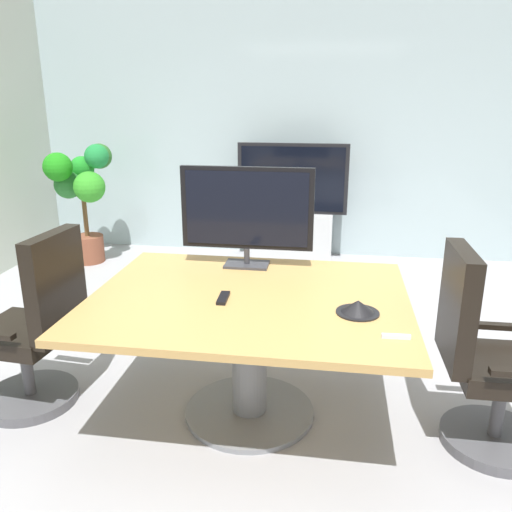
{
  "coord_description": "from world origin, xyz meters",
  "views": [
    {
      "loc": [
        0.34,
        -2.81,
        1.82
      ],
      "look_at": [
        -0.11,
        0.08,
        0.9
      ],
      "focal_mm": 36.5,
      "sensor_mm": 36.0,
      "label": 1
    }
  ],
  "objects_px": {
    "office_chair_right": "(485,368)",
    "potted_plant": "(82,188)",
    "tv_monitor": "(247,211)",
    "remote_control": "(223,298)",
    "conference_phone": "(358,308)",
    "office_chair_left": "(36,336)",
    "wall_display_unit": "(292,222)",
    "conference_table": "(249,326)"
  },
  "relations": [
    {
      "from": "conference_table",
      "to": "wall_display_unit",
      "type": "height_order",
      "value": "wall_display_unit"
    },
    {
      "from": "conference_table",
      "to": "tv_monitor",
      "type": "distance_m",
      "value": 0.76
    },
    {
      "from": "conference_table",
      "to": "potted_plant",
      "type": "distance_m",
      "value": 3.44
    },
    {
      "from": "office_chair_left",
      "to": "conference_table",
      "type": "bearing_deg",
      "value": 98.5
    },
    {
      "from": "remote_control",
      "to": "potted_plant",
      "type": "bearing_deg",
      "value": 126.26
    },
    {
      "from": "tv_monitor",
      "to": "conference_phone",
      "type": "height_order",
      "value": "tv_monitor"
    },
    {
      "from": "tv_monitor",
      "to": "wall_display_unit",
      "type": "distance_m",
      "value": 2.59
    },
    {
      "from": "office_chair_right",
      "to": "potted_plant",
      "type": "xyz_separation_m",
      "value": [
        -3.51,
        2.66,
        0.38
      ]
    },
    {
      "from": "office_chair_left",
      "to": "tv_monitor",
      "type": "xyz_separation_m",
      "value": [
        1.16,
        0.6,
        0.66
      ]
    },
    {
      "from": "tv_monitor",
      "to": "remote_control",
      "type": "distance_m",
      "value": 0.69
    },
    {
      "from": "office_chair_left",
      "to": "wall_display_unit",
      "type": "relative_size",
      "value": 0.83
    },
    {
      "from": "office_chair_right",
      "to": "remote_control",
      "type": "xyz_separation_m",
      "value": [
        -1.39,
        -0.0,
        0.31
      ]
    },
    {
      "from": "office_chair_right",
      "to": "wall_display_unit",
      "type": "xyz_separation_m",
      "value": [
        -1.28,
        3.09,
        -0.01
      ]
    },
    {
      "from": "conference_phone",
      "to": "remote_control",
      "type": "relative_size",
      "value": 1.29
    },
    {
      "from": "office_chair_left",
      "to": "wall_display_unit",
      "type": "height_order",
      "value": "wall_display_unit"
    },
    {
      "from": "potted_plant",
      "to": "conference_table",
      "type": "bearing_deg",
      "value": -48.86
    },
    {
      "from": "office_chair_left",
      "to": "conference_phone",
      "type": "distance_m",
      "value": 1.87
    },
    {
      "from": "conference_table",
      "to": "tv_monitor",
      "type": "xyz_separation_m",
      "value": [
        -0.1,
        0.52,
        0.54
      ]
    },
    {
      "from": "potted_plant",
      "to": "conference_phone",
      "type": "height_order",
      "value": "potted_plant"
    },
    {
      "from": "wall_display_unit",
      "to": "potted_plant",
      "type": "distance_m",
      "value": 2.31
    },
    {
      "from": "wall_display_unit",
      "to": "remote_control",
      "type": "height_order",
      "value": "wall_display_unit"
    },
    {
      "from": "conference_table",
      "to": "wall_display_unit",
      "type": "xyz_separation_m",
      "value": [
        -0.02,
        3.01,
        -0.13
      ]
    },
    {
      "from": "potted_plant",
      "to": "conference_phone",
      "type": "relative_size",
      "value": 5.97
    },
    {
      "from": "conference_table",
      "to": "tv_monitor",
      "type": "height_order",
      "value": "tv_monitor"
    },
    {
      "from": "office_chair_right",
      "to": "conference_table",
      "type": "bearing_deg",
      "value": 85.98
    },
    {
      "from": "conference_phone",
      "to": "remote_control",
      "type": "height_order",
      "value": "conference_phone"
    },
    {
      "from": "potted_plant",
      "to": "conference_phone",
      "type": "distance_m",
      "value": 3.94
    },
    {
      "from": "conference_table",
      "to": "office_chair_left",
      "type": "relative_size",
      "value": 1.59
    },
    {
      "from": "office_chair_left",
      "to": "conference_phone",
      "type": "xyz_separation_m",
      "value": [
        1.84,
        -0.07,
        0.33
      ]
    },
    {
      "from": "office_chair_right",
      "to": "potted_plant",
      "type": "relative_size",
      "value": 0.83
    },
    {
      "from": "office_chair_right",
      "to": "conference_phone",
      "type": "relative_size",
      "value": 4.95
    },
    {
      "from": "conference_phone",
      "to": "potted_plant",
      "type": "bearing_deg",
      "value": 136.03
    },
    {
      "from": "conference_table",
      "to": "remote_control",
      "type": "height_order",
      "value": "remote_control"
    },
    {
      "from": "remote_control",
      "to": "office_chair_left",
      "type": "bearing_deg",
      "value": 177.97
    },
    {
      "from": "tv_monitor",
      "to": "remote_control",
      "type": "xyz_separation_m",
      "value": [
        -0.03,
        -0.6,
        -0.35
      ]
    },
    {
      "from": "wall_display_unit",
      "to": "conference_phone",
      "type": "height_order",
      "value": "wall_display_unit"
    },
    {
      "from": "office_chair_left",
      "to": "conference_phone",
      "type": "bearing_deg",
      "value": 92.35
    },
    {
      "from": "wall_display_unit",
      "to": "remote_control",
      "type": "distance_m",
      "value": 3.11
    },
    {
      "from": "office_chair_left",
      "to": "potted_plant",
      "type": "distance_m",
      "value": 2.87
    },
    {
      "from": "office_chair_left",
      "to": "tv_monitor",
      "type": "height_order",
      "value": "tv_monitor"
    },
    {
      "from": "wall_display_unit",
      "to": "potted_plant",
      "type": "relative_size",
      "value": 1.0
    },
    {
      "from": "conference_phone",
      "to": "tv_monitor",
      "type": "bearing_deg",
      "value": 135.43
    }
  ]
}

